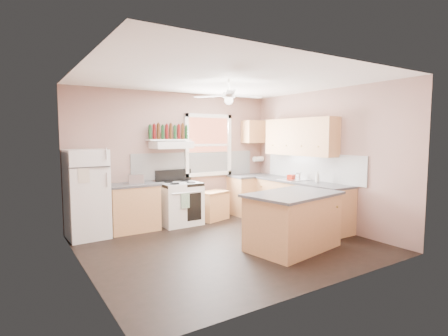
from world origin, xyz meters
TOP-DOWN VIEW (x-y plane):
  - floor at (0.00, 0.00)m, footprint 4.50×4.50m
  - ceiling at (0.00, 0.00)m, footprint 4.50×4.50m
  - wall_back at (0.00, 2.02)m, footprint 4.50×0.05m
  - wall_right at (2.27, 0.00)m, footprint 0.05×4.00m
  - wall_left at (-2.27, 0.00)m, footprint 0.05×4.00m
  - backsplash_back at (0.45, 1.99)m, footprint 2.90×0.03m
  - backsplash_right at (2.23, 0.30)m, footprint 0.03×2.60m
  - window_view at (0.75, 1.98)m, footprint 1.00×0.02m
  - window_frame at (0.75, 1.96)m, footprint 1.16×0.07m
  - refrigerator at (-1.89, 1.66)m, footprint 0.69×0.68m
  - base_cabinet_left at (-1.06, 1.70)m, footprint 0.90×0.60m
  - counter_left at (-1.06, 1.70)m, footprint 0.92×0.62m
  - toaster at (-1.01, 1.64)m, footprint 0.31×0.21m
  - stove at (-0.11, 1.64)m, footprint 0.80×0.65m
  - range_hood at (-0.23, 1.75)m, footprint 0.78×0.50m
  - bottle_shelf at (-0.23, 1.87)m, footprint 0.90×0.26m
  - cart at (0.67, 1.63)m, footprint 0.71×0.57m
  - base_cabinet_corner at (1.75, 1.70)m, footprint 1.00×0.60m
  - base_cabinet_right at (1.95, 0.30)m, footprint 0.60×2.20m
  - counter_corner at (1.75, 1.70)m, footprint 1.02×0.62m
  - counter_right at (1.94, 0.30)m, footprint 0.62×2.22m
  - sink at (1.94, 0.50)m, footprint 0.55×0.45m
  - faucet at (2.10, 0.50)m, footprint 0.03×0.03m
  - upper_cabinet_right at (2.08, 0.50)m, footprint 0.33×1.80m
  - upper_cabinet_corner at (1.95, 1.83)m, footprint 0.60×0.33m
  - paper_towel at (2.07, 1.86)m, footprint 0.26×0.12m
  - island at (0.75, -0.72)m, footprint 1.55×1.12m
  - island_top at (0.75, -0.72)m, footprint 1.64×1.22m
  - ceiling_fan_hub at (0.00, 0.00)m, footprint 0.20×0.20m
  - soap_bottle at (2.02, -0.06)m, footprint 0.12×0.12m
  - red_caddy at (1.93, 0.57)m, footprint 0.21×0.18m
  - wine_bottles at (-0.23, 1.87)m, footprint 0.86×0.06m

SIDE VIEW (x-z plane):
  - floor at x=0.00m, z-range 0.00..0.00m
  - cart at x=0.67m, z-range 0.00..0.62m
  - base_cabinet_left at x=-1.06m, z-range 0.00..0.86m
  - stove at x=-0.11m, z-range 0.00..0.86m
  - base_cabinet_corner at x=1.75m, z-range 0.00..0.86m
  - base_cabinet_right at x=1.95m, z-range 0.00..0.86m
  - island at x=0.75m, z-range 0.00..0.86m
  - refrigerator at x=-1.89m, z-range 0.00..1.57m
  - counter_left at x=-1.06m, z-range 0.86..0.90m
  - counter_corner at x=1.75m, z-range 0.86..0.90m
  - counter_right at x=1.94m, z-range 0.86..0.90m
  - island_top at x=0.75m, z-range 0.86..0.90m
  - sink at x=1.94m, z-range 0.88..0.91m
  - red_caddy at x=1.93m, z-range 0.90..1.00m
  - faucet at x=2.10m, z-range 0.90..1.04m
  - toaster at x=-1.01m, z-range 0.90..1.08m
  - soap_bottle at x=2.02m, z-range 0.90..1.12m
  - backsplash_back at x=0.45m, z-range 0.90..1.45m
  - backsplash_right at x=2.23m, z-range 0.90..1.45m
  - paper_towel at x=2.07m, z-range 1.19..1.31m
  - wall_back at x=0.00m, z-range 0.00..2.70m
  - wall_right at x=2.27m, z-range 0.00..2.70m
  - wall_left at x=-2.27m, z-range 0.00..2.70m
  - window_view at x=0.75m, z-range 1.00..2.20m
  - window_frame at x=0.75m, z-range 0.92..2.28m
  - range_hood at x=-0.23m, z-range 1.55..1.69m
  - bottle_shelf at x=-0.23m, z-range 1.71..1.73m
  - upper_cabinet_right at x=2.08m, z-range 1.40..2.16m
  - wine_bottles at x=-0.23m, z-range 1.72..2.03m
  - upper_cabinet_corner at x=1.95m, z-range 1.64..2.16m
  - ceiling_fan_hub at x=0.00m, z-range 2.41..2.49m
  - ceiling at x=0.00m, z-range 2.70..2.70m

